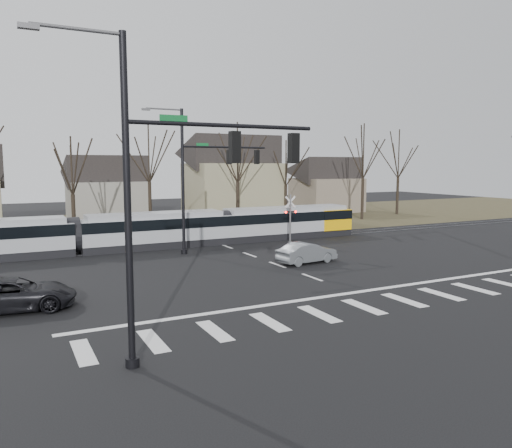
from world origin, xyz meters
name	(u,v)px	position (x,y,z in m)	size (l,w,h in m)	color
ground	(333,285)	(0.00, 0.00, 0.00)	(140.00, 140.00, 0.00)	black
grass_verge	(161,223)	(0.00, 32.00, 0.01)	(140.00, 28.00, 0.01)	#38331E
crosswalk	(384,303)	(0.00, -4.00, 0.01)	(27.00, 2.60, 0.01)	silver
stop_line	(354,292)	(0.00, -1.80, 0.01)	(28.00, 0.35, 0.01)	silver
lane_dashes	(217,243)	(0.00, 16.00, 0.01)	(0.18, 30.00, 0.01)	silver
rail_pair	(218,243)	(0.00, 15.80, 0.03)	(90.00, 1.52, 0.06)	#59595E
tram	(154,229)	(-5.20, 16.00, 1.47)	(35.71, 2.65, 2.71)	gray
sedan	(307,253)	(1.99, 5.64, 0.68)	(4.27, 1.97, 1.36)	slate
suv	(13,294)	(-15.18, 2.48, 0.72)	(5.42, 2.91, 1.45)	black
signal_pole_near_left	(178,185)	(-10.41, -6.00, 5.70)	(9.28, 0.44, 10.20)	black
signal_pole_far	(204,174)	(-2.41, 12.50, 5.70)	(9.28, 0.44, 10.20)	black
rail_crossing_signal	(290,221)	(5.00, 12.79, 1.89)	(1.08, 0.36, 4.00)	#59595B
tree_row	(197,178)	(2.00, 26.00, 5.00)	(59.20, 7.20, 10.00)	black
house_b	(106,186)	(-5.00, 36.00, 3.97)	(8.64, 7.56, 7.65)	slate
house_c	(232,174)	(9.00, 33.00, 5.23)	(10.80, 8.64, 10.10)	gray
house_d	(327,182)	(24.00, 35.00, 3.97)	(8.64, 7.56, 7.65)	#6A5D4E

